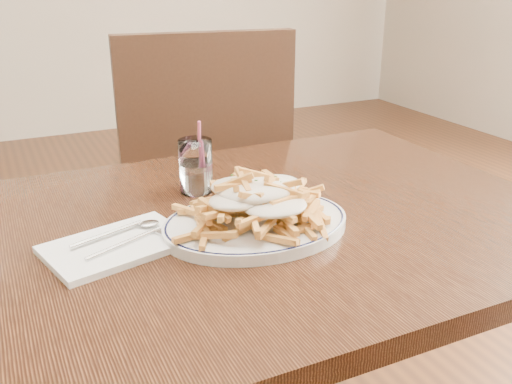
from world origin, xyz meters
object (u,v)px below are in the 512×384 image
fries_plate (256,224)px  loaded_fries (256,196)px  water_glass (196,169)px  table (237,259)px  chair_far (201,182)px

fries_plate → loaded_fries: (0.00, 0.00, 0.05)m
water_glass → table: bearing=-84.4°
fries_plate → water_glass: water_glass is taller
chair_far → water_glass: (-0.18, -0.48, 0.22)m
chair_far → fries_plate: 0.74m
table → chair_far: 0.67m
chair_far → loaded_fries: (-0.15, -0.70, 0.23)m
loaded_fries → fries_plate: bearing=-144.0°
loaded_fries → water_glass: 0.22m
water_glass → loaded_fries: bearing=-82.2°
table → loaded_fries: (0.01, -0.05, 0.14)m
loaded_fries → table: bearing=104.3°
table → water_glass: size_ratio=8.25×
fries_plate → water_glass: 0.22m
chair_far → water_glass: bearing=-110.6°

